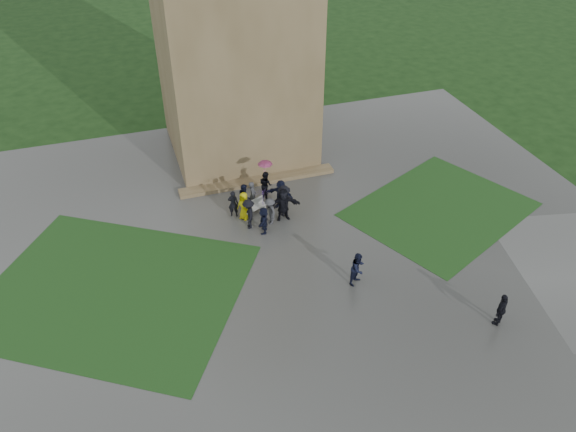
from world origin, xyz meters
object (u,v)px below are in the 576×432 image
object	(u,v)px
tower	(231,0)
pedestrian_near	(501,309)
pedestrian_mid	(358,268)
bench	(254,207)

from	to	relation	value
tower	pedestrian_near	xyz separation A→B (m)	(6.53, -17.94, -8.19)
tower	pedestrian_mid	distance (m)	16.19
tower	bench	xyz separation A→B (m)	(-0.99, -7.27, -8.58)
pedestrian_near	pedestrian_mid	bearing A→B (deg)	-72.85
bench	pedestrian_mid	size ratio (longest dim) A/B	0.86
bench	pedestrian_near	xyz separation A→B (m)	(7.52, -10.67, 0.39)
tower	pedestrian_mid	world-z (taller)	tower
tower	pedestrian_near	size ratio (longest dim) A/B	11.42
tower	pedestrian_near	world-z (taller)	tower
bench	tower	bearing A→B (deg)	58.93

